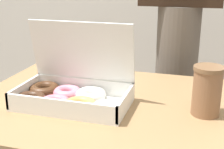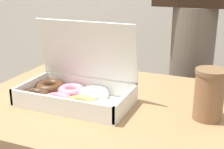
# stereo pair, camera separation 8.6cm
# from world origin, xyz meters

# --- Properties ---
(donut_box) EXTENTS (0.37, 0.23, 0.25)m
(donut_box) POSITION_xyz_m (-0.10, -0.06, 0.77)
(donut_box) COLOR white
(donut_box) RESTS_ON table
(coffee_cup) EXTENTS (0.08, 0.08, 0.14)m
(coffee_cup) POSITION_xyz_m (0.29, -0.01, 0.81)
(coffee_cup) COLOR #8C6042
(coffee_cup) RESTS_ON table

